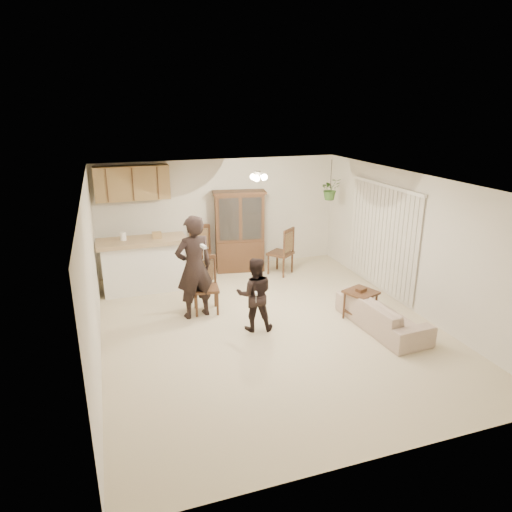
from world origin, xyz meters
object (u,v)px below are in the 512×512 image
object	(u,v)px
sofa	(383,308)
child	(255,292)
side_table	(360,305)
chair_hutch_left	(200,261)
china_hutch	(240,232)
adult	(194,269)
chair_bar	(206,297)
chair_hutch_right	(280,261)

from	to	relation	value
sofa	child	world-z (taller)	child
side_table	chair_hutch_left	bearing A→B (deg)	125.25
china_hutch	side_table	world-z (taller)	china_hutch
sofa	side_table	bearing A→B (deg)	21.52
adult	child	size ratio (longest dim) A/B	1.33
china_hutch	chair_hutch_left	world-z (taller)	china_hutch
chair_bar	side_table	bearing A→B (deg)	-17.82
sofa	china_hutch	world-z (taller)	china_hutch
chair_hutch_right	chair_bar	bearing A→B (deg)	-2.97
chair_bar	sofa	bearing A→B (deg)	-23.09
chair_bar	china_hutch	bearing A→B (deg)	65.07
chair_hutch_left	chair_bar	bearing A→B (deg)	-83.18
sofa	chair_hutch_left	world-z (taller)	chair_hutch_left
china_hutch	adult	bearing A→B (deg)	-115.29
child	chair_hutch_left	size ratio (longest dim) A/B	1.22
china_hutch	chair_hutch_left	xyz separation A→B (m)	(-0.92, 0.00, -0.59)
adult	china_hutch	size ratio (longest dim) A/B	0.98
adult	chair_bar	xyz separation A→B (m)	(0.21, 0.12, -0.61)
adult	chair_bar	size ratio (longest dim) A/B	1.75
china_hutch	side_table	bearing A→B (deg)	-58.16
china_hutch	chair_bar	xyz separation A→B (m)	(-1.22, -1.96, -0.61)
child	china_hutch	xyz separation A→B (m)	(0.60, 2.89, 0.23)
chair_hutch_right	chair_hutch_left	bearing A→B (deg)	-55.19
sofa	china_hutch	xyz separation A→B (m)	(-1.47, 3.52, 0.54)
adult	side_table	size ratio (longest dim) A/B	2.87
child	chair_hutch_right	bearing A→B (deg)	-106.09
child	chair_bar	bearing A→B (deg)	-41.63
side_table	chair_hutch_right	distance (m)	2.65
sofa	chair_hutch_right	size ratio (longest dim) A/B	1.75
china_hutch	side_table	distance (m)	3.43
adult	side_table	world-z (taller)	adult
adult	china_hutch	xyz separation A→B (m)	(1.44, 2.07, 0.00)
adult	china_hutch	world-z (taller)	china_hutch
child	side_table	xyz separation A→B (m)	(1.88, -0.24, -0.40)
sofa	side_table	size ratio (longest dim) A/B	2.99
china_hutch	chair_hutch_left	distance (m)	1.10
adult	child	distance (m)	1.19
sofa	china_hutch	size ratio (longest dim) A/B	1.02
chair_hutch_left	chair_hutch_right	distance (m)	1.79
sofa	chair_bar	world-z (taller)	chair_bar
china_hutch	chair_hutch_right	distance (m)	1.12
child	china_hutch	distance (m)	2.96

